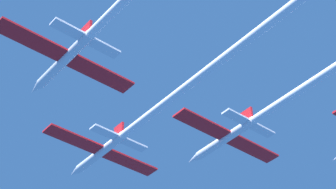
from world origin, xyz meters
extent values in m
cylinder|color=white|center=(0.66, 0.19, 0.07)|extent=(1.01, 9.21, 1.01)
cone|color=white|center=(0.66, 5.81, 0.07)|extent=(0.99, 2.03, 0.99)
ellipsoid|color=black|center=(0.66, 2.22, 0.50)|extent=(0.71, 1.84, 0.51)
cube|color=red|center=(-3.35, -0.27, 0.07)|extent=(7.00, 2.03, 0.22)
cube|color=red|center=(4.66, -0.27, 0.07)|extent=(7.00, 2.03, 0.22)
cube|color=red|center=(0.66, -3.49, 1.32)|extent=(0.27, 1.66, 1.47)
cube|color=white|center=(-1.43, -3.68, 0.07)|extent=(3.15, 1.22, 0.22)
cube|color=white|center=(2.74, -3.68, 0.07)|extent=(3.15, 1.22, 0.22)
cylinder|color=white|center=(0.66, -27.83, 0.07)|extent=(0.91, 46.84, 0.91)
cylinder|color=white|center=(-10.99, -10.76, 0.58)|extent=(1.01, 9.21, 1.01)
cone|color=white|center=(-10.99, -5.14, 0.58)|extent=(0.99, 2.03, 0.99)
ellipsoid|color=black|center=(-10.99, -8.73, 1.01)|extent=(0.71, 1.84, 0.51)
cube|color=red|center=(-14.99, -11.22, 0.58)|extent=(7.00, 2.03, 0.22)
cube|color=red|center=(-6.98, -11.22, 0.58)|extent=(7.00, 2.03, 0.22)
cube|color=red|center=(-10.99, -14.44, 1.82)|extent=(0.27, 1.66, 1.47)
cube|color=white|center=(-13.07, -14.63, 0.58)|extent=(3.15, 1.22, 0.22)
cube|color=white|center=(-8.90, -14.63, 0.58)|extent=(3.15, 1.22, 0.22)
cylinder|color=white|center=(10.82, -10.63, 0.70)|extent=(1.01, 9.21, 1.01)
cone|color=white|center=(10.82, -5.01, 0.70)|extent=(0.99, 2.03, 0.99)
ellipsoid|color=black|center=(10.82, -8.61, 1.13)|extent=(0.71, 1.84, 0.51)
cube|color=red|center=(6.82, -11.09, 0.70)|extent=(7.00, 2.03, 0.22)
cube|color=red|center=(14.83, -11.09, 0.70)|extent=(7.00, 2.03, 0.22)
cube|color=red|center=(10.82, -14.32, 1.95)|extent=(0.27, 1.66, 1.47)
cube|color=white|center=(8.74, -14.50, 0.70)|extent=(3.15, 1.22, 0.22)
cube|color=white|center=(12.90, -14.50, 0.70)|extent=(3.15, 1.22, 0.22)
camera|label=1|loc=(-31.00, -51.78, -39.63)|focal=64.97mm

